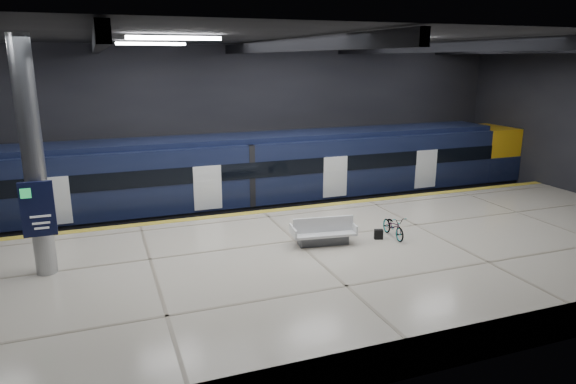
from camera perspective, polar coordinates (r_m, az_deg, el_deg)
ground at (r=19.48m, az=-0.28°, el=-7.50°), size 30.00×30.00×0.00m
room_shell at (r=18.12m, az=-0.31°, el=9.51°), size 30.10×16.10×8.05m
platform at (r=17.12m, az=2.65°, el=-8.73°), size 30.00×11.00×1.10m
safety_strip at (r=21.57m, az=-2.81°, el=-2.18°), size 30.00×0.40×0.01m
rails at (r=24.39m, az=-4.75°, el=-2.74°), size 30.00×1.52×0.16m
train at (r=24.74m, az=1.33°, el=2.30°), size 29.40×2.84×3.79m
bench at (r=17.80m, az=3.92°, el=-4.74°), size 2.31×1.19×0.97m
bicycle at (r=18.81m, az=11.64°, el=-3.75°), size 0.66×1.58×0.81m
pannier_bag at (r=18.58m, az=10.03°, el=-4.64°), size 0.34×0.26×0.35m
info_column at (r=16.27m, az=-26.42°, el=2.92°), size 0.90×0.78×6.90m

